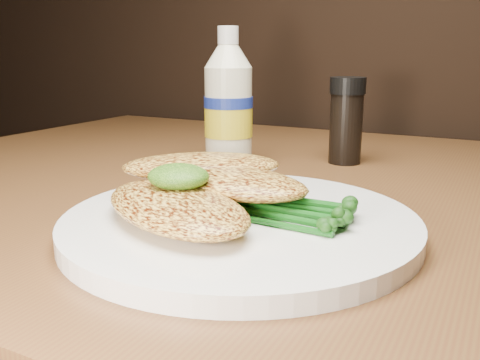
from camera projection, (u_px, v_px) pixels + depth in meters
The scene contains 8 objects.
plate at pixel (240, 223), 0.44m from camera, with size 0.30×0.30×0.02m, color white.
chicken_front at pixel (176, 207), 0.42m from camera, with size 0.17×0.09×0.03m, color #F3C14D.
chicken_mid at pixel (225, 181), 0.47m from camera, with size 0.16×0.08×0.02m, color #F3C14D.
chicken_back at pixel (202, 166), 0.49m from camera, with size 0.15×0.08×0.02m, color #F3C14D.
pesto_front at pixel (178, 176), 0.43m from camera, with size 0.05×0.05×0.02m, color #0F3908.
broccolini_bundle at pixel (287, 205), 0.43m from camera, with size 0.15×0.11×0.02m, color #114E12, non-canonical shape.
mayo_bottle at pixel (228, 98), 0.68m from camera, with size 0.06×0.06×0.18m, color beige, non-canonical shape.
pepper_grinder at pixel (346, 121), 0.70m from camera, with size 0.05×0.05×0.11m, color black, non-canonical shape.
Camera 1 is at (0.19, 0.49, 0.90)m, focal length 39.20 mm.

